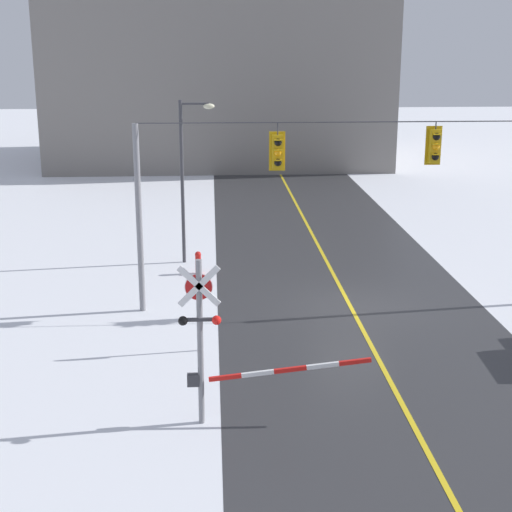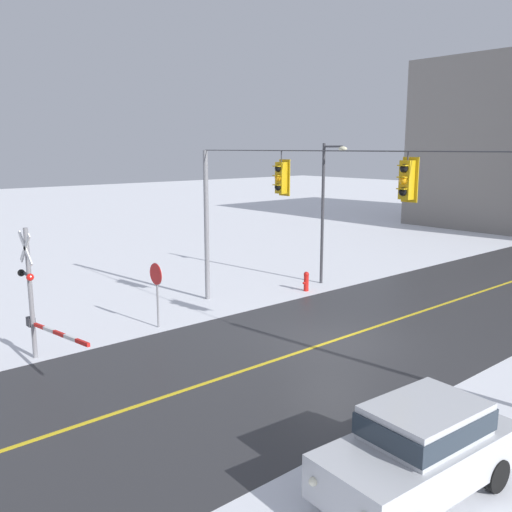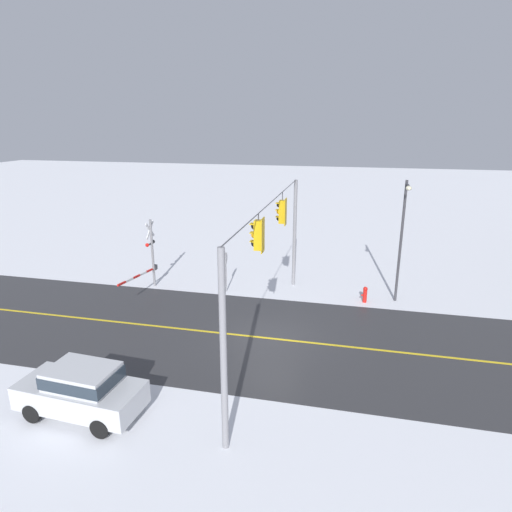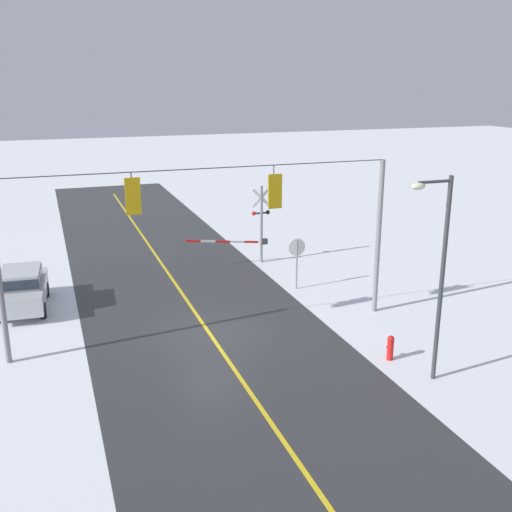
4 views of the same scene
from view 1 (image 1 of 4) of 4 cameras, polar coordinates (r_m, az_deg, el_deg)
The scene contains 9 objects.
ground_plane at distance 26.25m, azimuth 7.02°, elevation -3.73°, with size 160.00×160.00×0.00m, color white.
road_asphalt at distance 31.89m, azimuth 5.13°, elevation -0.15°, with size 9.00×80.00×0.01m, color #303033.
lane_centre_line at distance 31.89m, azimuth 5.14°, elevation -0.13°, with size 0.14×72.00×0.01m, color gold.
signal_span at distance 25.19m, azimuth 7.35°, elevation 5.00°, with size 14.20×0.47×6.22m.
stop_sign at distance 21.89m, azimuth -4.28°, elevation -2.90°, with size 0.80×0.09×2.35m.
railroad_crossing at distance 17.68m, azimuth -2.96°, elevation -6.54°, with size 4.48×0.31×4.00m.
streetlamp_near at distance 30.47m, azimuth -5.14°, elevation 6.65°, with size 1.39×0.28×6.50m.
fire_hydrant at distance 29.62m, azimuth -4.33°, elevation -0.44°, with size 0.24×0.31×0.88m.
building_distant at distance 58.91m, azimuth -2.82°, elevation 13.65°, with size 23.68×15.98×13.16m, color slate.
Camera 1 is at (-4.62, -24.34, 8.68)m, focal length 53.77 mm.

